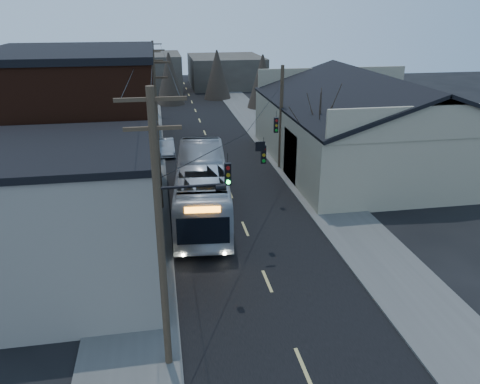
% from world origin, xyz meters
% --- Properties ---
extents(road_surface, '(9.00, 110.00, 0.02)m').
position_xyz_m(road_surface, '(0.00, 30.00, 0.01)').
color(road_surface, black).
rests_on(road_surface, ground).
extents(sidewalk_left, '(4.00, 110.00, 0.12)m').
position_xyz_m(sidewalk_left, '(-6.50, 30.00, 0.06)').
color(sidewalk_left, '#474744').
rests_on(sidewalk_left, ground).
extents(sidewalk_right, '(4.00, 110.00, 0.12)m').
position_xyz_m(sidewalk_right, '(6.50, 30.00, 0.06)').
color(sidewalk_right, '#474744').
rests_on(sidewalk_right, ground).
extents(building_clapboard, '(8.00, 8.00, 7.00)m').
position_xyz_m(building_clapboard, '(-9.00, 9.00, 3.50)').
color(building_clapboard, gray).
rests_on(building_clapboard, ground).
extents(building_brick, '(10.00, 12.00, 10.00)m').
position_xyz_m(building_brick, '(-10.00, 20.00, 5.00)').
color(building_brick, black).
rests_on(building_brick, ground).
extents(building_left_far, '(9.00, 14.00, 7.00)m').
position_xyz_m(building_left_far, '(-9.50, 36.00, 3.50)').
color(building_left_far, '#36312B').
rests_on(building_left_far, ground).
extents(warehouse, '(16.16, 20.60, 7.73)m').
position_xyz_m(warehouse, '(13.00, 25.00, 2.70)').
color(warehouse, gray).
rests_on(warehouse, ground).
extents(building_far_left, '(10.00, 12.00, 6.00)m').
position_xyz_m(building_far_left, '(-6.00, 65.00, 3.00)').
color(building_far_left, '#36312B').
rests_on(building_far_left, ground).
extents(building_far_right, '(12.00, 14.00, 5.00)m').
position_xyz_m(building_far_right, '(7.00, 70.00, 2.50)').
color(building_far_right, '#36312B').
rests_on(building_far_right, ground).
extents(bare_tree, '(0.40, 0.40, 7.20)m').
position_xyz_m(bare_tree, '(6.50, 20.00, 3.60)').
color(bare_tree, black).
rests_on(bare_tree, ground).
extents(utility_lines, '(11.24, 45.28, 10.50)m').
position_xyz_m(utility_lines, '(-3.11, 24.14, 4.95)').
color(utility_lines, '#382B1E').
rests_on(utility_lines, ground).
extents(bus, '(4.36, 13.78, 3.77)m').
position_xyz_m(bus, '(-2.32, 16.89, 1.89)').
color(bus, '#A8ADB4').
rests_on(bus, ground).
extents(parked_car, '(1.51, 4.10, 1.34)m').
position_xyz_m(parked_car, '(-4.30, 30.84, 0.67)').
color(parked_car, '#A7A9AF').
rests_on(parked_car, ground).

